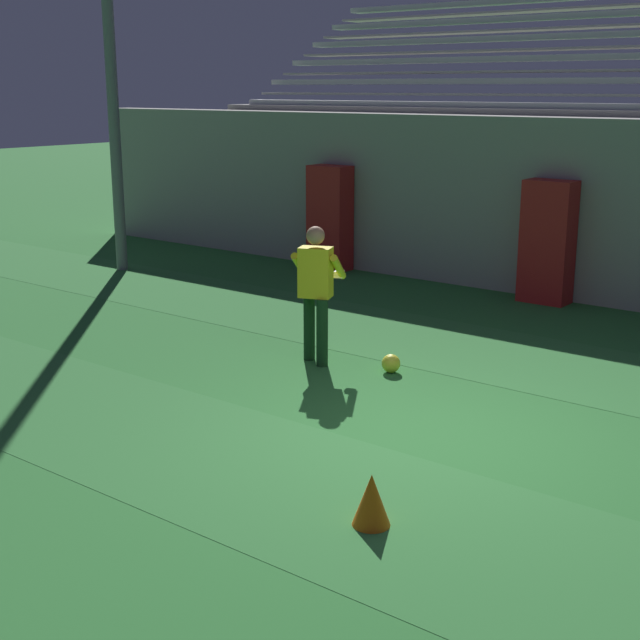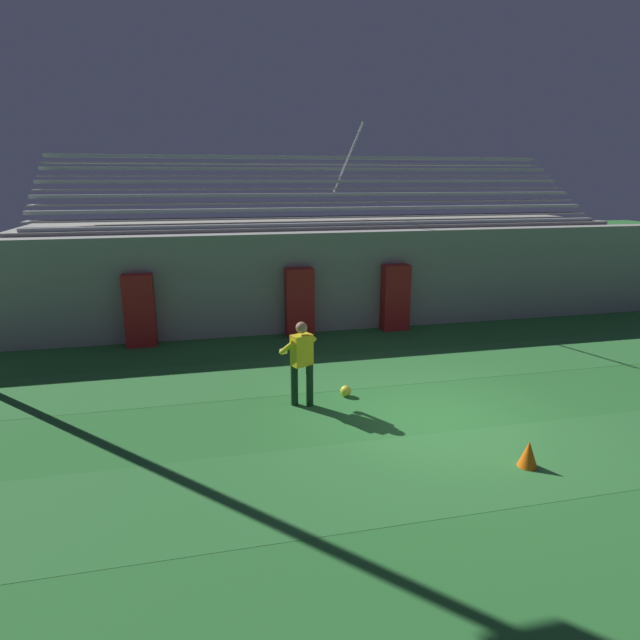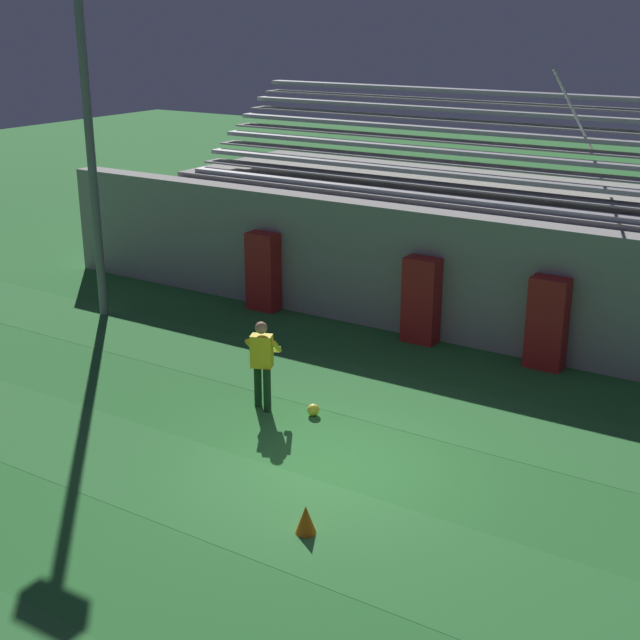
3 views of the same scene
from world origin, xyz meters
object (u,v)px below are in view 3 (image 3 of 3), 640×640
object	(u,v)px
padding_pillar_gate_left	(421,300)
padding_pillar_gate_right	(547,323)
floodlight_pole	(84,72)
traffic_cone	(306,519)
soccer_ball	(313,410)
goalkeeper	(262,359)
padding_pillar_far_left	(263,272)

from	to	relation	value
padding_pillar_gate_left	padding_pillar_gate_right	distance (m)	2.80
floodlight_pole	traffic_cone	bearing A→B (deg)	-29.85
padding_pillar_gate_right	floodlight_pole	size ratio (longest dim) A/B	0.21
soccer_ball	traffic_cone	bearing A→B (deg)	-58.72
padding_pillar_gate_right	goalkeeper	bearing A→B (deg)	-128.07
padding_pillar_gate_right	traffic_cone	bearing A→B (deg)	-95.48
goalkeeper	traffic_cone	world-z (taller)	goalkeeper
padding_pillar_gate_left	padding_pillar_far_left	xyz separation A→B (m)	(-4.21, 0.00, 0.00)
goalkeeper	padding_pillar_gate_right	bearing A→B (deg)	51.93
traffic_cone	padding_pillar_gate_right	bearing A→B (deg)	84.52
padding_pillar_gate_right	goalkeeper	size ratio (longest dim) A/B	1.13
floodlight_pole	soccer_ball	world-z (taller)	floodlight_pole
padding_pillar_gate_left	floodlight_pole	xyz separation A→B (m)	(-7.19, -2.37, 4.64)
floodlight_pole	soccer_ball	size ratio (longest dim) A/B	40.76
padding_pillar_far_left	soccer_ball	size ratio (longest dim) A/B	8.59
traffic_cone	goalkeeper	bearing A→B (deg)	133.97
padding_pillar_gate_left	traffic_cone	bearing A→B (deg)	-75.00
padding_pillar_far_left	floodlight_pole	world-z (taller)	floodlight_pole
floodlight_pole	goalkeeper	bearing A→B (deg)	-19.86
padding_pillar_far_left	soccer_ball	xyz separation A→B (m)	(4.30, -4.44, -0.83)
padding_pillar_gate_left	goalkeeper	bearing A→B (deg)	-100.41
padding_pillar_far_left	goalkeeper	distance (m)	5.74
floodlight_pole	padding_pillar_gate_right	bearing A→B (deg)	13.37
soccer_ball	traffic_cone	size ratio (longest dim) A/B	0.52
padding_pillar_far_left	traffic_cone	bearing A→B (deg)	-50.81
soccer_ball	floodlight_pole	bearing A→B (deg)	164.14
floodlight_pole	goalkeeper	distance (m)	8.18
padding_pillar_gate_left	padding_pillar_far_left	world-z (taller)	same
traffic_cone	padding_pillar_far_left	bearing A→B (deg)	129.19
padding_pillar_far_left	padding_pillar_gate_right	bearing A→B (deg)	0.00
padding_pillar_gate_left	floodlight_pole	distance (m)	8.88
padding_pillar_gate_right	padding_pillar_far_left	xyz separation A→B (m)	(-7.00, 0.00, 0.00)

